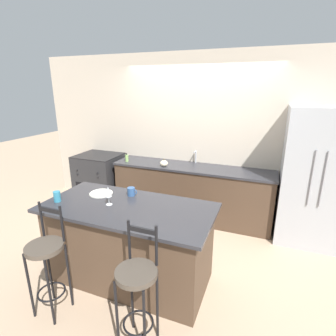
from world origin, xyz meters
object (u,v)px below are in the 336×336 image
bar_stool_far (137,285)px  coffee_mug (131,192)px  pumpkin_decoration (164,163)px  wine_glass (108,192)px  refrigerator (313,177)px  tumbler_cup (57,197)px  oven_range (100,179)px  soap_bottle (127,158)px  dinner_plate (101,193)px  bar_stool_near (47,258)px

bar_stool_far → coffee_mug: (-0.58, 0.98, 0.36)m
coffee_mug → pumpkin_decoration: 1.27m
bar_stool_far → wine_glass: bearing=135.8°
refrigerator → tumbler_cup: size_ratio=15.91×
tumbler_cup → refrigerator: bearing=33.6°
bar_stool_far → coffee_mug: bar_stool_far is taller
oven_range → wine_glass: bearing=-51.3°
tumbler_cup → soap_bottle: 1.76m
dinner_plate → pumpkin_decoration: pumpkin_decoration is taller
bar_stool_far → oven_range: bearing=130.9°
soap_bottle → pumpkin_decoration: bearing=-2.9°
refrigerator → bar_stool_far: size_ratio=1.71×
oven_range → bar_stool_near: 2.60m
oven_range → refrigerator: bearing=0.1°
bar_stool_near → dinner_plate: size_ratio=4.03×
dinner_plate → coffee_mug: bearing=14.2°
dinner_plate → pumpkin_decoration: bearing=78.9°
bar_stool_far → tumbler_cup: bar_stool_far is taller
coffee_mug → dinner_plate: bearing=-165.8°
coffee_mug → pumpkin_decoration: (-0.10, 1.27, -0.00)m
refrigerator → dinner_plate: bearing=-148.9°
refrigerator → soap_bottle: 2.89m
wine_glass → pumpkin_decoration: 1.58m
bar_stool_near → bar_stool_far: (0.96, -0.00, 0.00)m
bar_stool_far → bar_stool_near: bearing=179.8°
bar_stool_near → bar_stool_far: same height
bar_stool_near → dinner_plate: (0.01, 0.89, 0.32)m
coffee_mug → tumbler_cup: (-0.69, -0.46, 0.01)m
tumbler_cup → soap_bottle: bearing=93.9°
oven_range → bar_stool_far: size_ratio=0.85×
wine_glass → soap_bottle: wine_glass is taller
dinner_plate → pumpkin_decoration: (0.27, 1.36, 0.04)m
refrigerator → tumbler_cup: 3.32m
refrigerator → coffee_mug: 2.49m
wine_glass → coffee_mug: 0.35m
wine_glass → pumpkin_decoration: (0.00, 1.58, -0.10)m
refrigerator → coffee_mug: (-2.07, -1.38, 0.01)m
wine_glass → soap_bottle: 1.77m
dinner_plate → bar_stool_far: bearing=-43.2°
tumbler_cup → oven_range: bearing=112.7°
oven_range → dinner_plate: size_ratio=3.43×
refrigerator → bar_stool_near: refrigerator is taller
bar_stool_near → wine_glass: 0.85m
tumbler_cup → dinner_plate: bearing=48.0°
bar_stool_near → wine_glass: (0.27, 0.67, 0.46)m
dinner_plate → refrigerator: bearing=31.1°
oven_range → dinner_plate: (1.09, -1.47, 0.45)m
bar_stool_near → tumbler_cup: (-0.32, 0.52, 0.37)m
oven_range → wine_glass: 2.24m
tumbler_cup → soap_bottle: soap_bottle is taller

